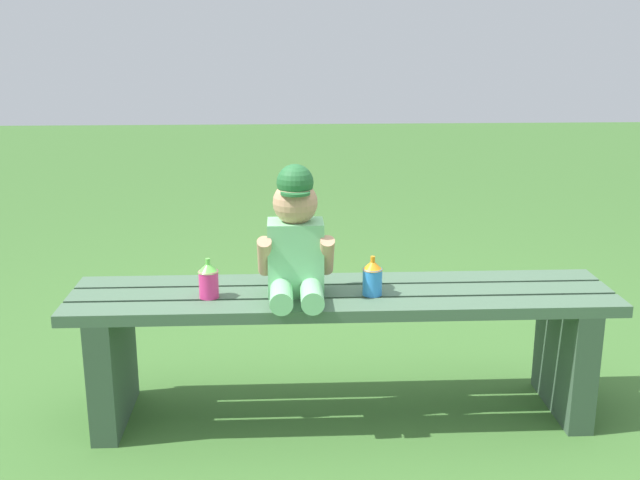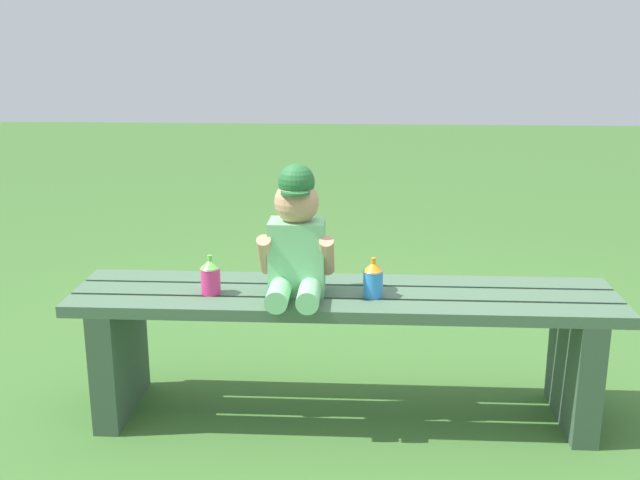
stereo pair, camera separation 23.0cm
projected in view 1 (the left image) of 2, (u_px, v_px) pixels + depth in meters
The scene contains 5 objects.
ground_plane at pixel (341, 413), 2.51m from camera, with size 16.00×16.00×0.00m, color #3D6B2D.
park_bench at pixel (342, 329), 2.43m from camera, with size 1.70×0.37×0.42m.
child_figure at pixel (296, 240), 2.32m from camera, with size 0.23×0.27×0.40m.
sippy_cup_left at pixel (209, 279), 2.32m from camera, with size 0.06×0.06×0.12m.
sippy_cup_right at pixel (372, 277), 2.35m from camera, with size 0.06×0.06×0.12m.
Camera 1 is at (-0.18, -2.27, 1.21)m, focal length 43.00 mm.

